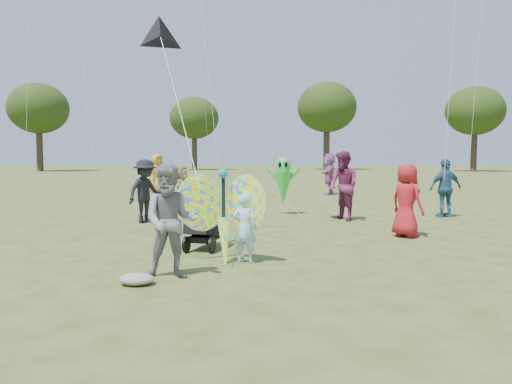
# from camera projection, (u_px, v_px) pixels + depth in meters

# --- Properties ---
(ground) EXTENTS (160.00, 160.00, 0.00)m
(ground) POSITION_uv_depth(u_px,v_px,m) (257.00, 269.00, 7.76)
(ground) COLOR #51592B
(ground) RESTS_ON ground
(child_girl) EXTENTS (0.48, 0.38, 1.15)m
(child_girl) POSITION_uv_depth(u_px,v_px,m) (245.00, 228.00, 8.21)
(child_girl) COLOR #A6DFEC
(child_girl) RESTS_ON ground
(adult_man) EXTENTS (0.91, 0.77, 1.65)m
(adult_man) POSITION_uv_depth(u_px,v_px,m) (171.00, 221.00, 7.17)
(adult_man) COLOR gray
(adult_man) RESTS_ON ground
(grey_bag) EXTENTS (0.48, 0.40, 0.15)m
(grey_bag) POSITION_uv_depth(u_px,v_px,m) (137.00, 279.00, 6.85)
(grey_bag) COLOR gray
(grey_bag) RESTS_ON ground
(crowd_a) EXTENTS (0.89, 0.92, 1.60)m
(crowd_a) POSITION_uv_depth(u_px,v_px,m) (407.00, 200.00, 10.80)
(crowd_a) COLOR #AE1B20
(crowd_a) RESTS_ON ground
(crowd_b) EXTENTS (1.08, 1.24, 1.67)m
(crowd_b) POSITION_uv_depth(u_px,v_px,m) (145.00, 191.00, 13.14)
(crowd_b) COLOR black
(crowd_b) RESTS_ON ground
(crowd_c) EXTENTS (1.07, 0.74, 1.68)m
(crowd_c) POSITION_uv_depth(u_px,v_px,m) (446.00, 188.00, 14.29)
(crowd_c) COLOR #2E5F80
(crowd_c) RESTS_ON ground
(crowd_d) EXTENTS (0.51, 1.37, 1.45)m
(crowd_d) POSITION_uv_depth(u_px,v_px,m) (182.00, 188.00, 16.28)
(crowd_d) COLOR tan
(crowd_d) RESTS_ON ground
(crowd_e) EXTENTS (1.11, 1.16, 1.89)m
(crowd_e) POSITION_uv_depth(u_px,v_px,m) (343.00, 186.00, 13.54)
(crowd_e) COLOR #72264F
(crowd_e) RESTS_ON ground
(crowd_g) EXTENTS (0.98, 1.07, 1.84)m
(crowd_g) POSITION_uv_depth(u_px,v_px,m) (157.00, 174.00, 22.97)
(crowd_g) COLOR gold
(crowd_g) RESTS_ON ground
(crowd_j) EXTENTS (0.77, 1.80, 1.88)m
(crowd_j) POSITION_uv_depth(u_px,v_px,m) (329.00, 174.00, 22.62)
(crowd_j) COLOR #AA619A
(crowd_j) RESTS_ON ground
(jogging_stroller) EXTENTS (0.60, 1.09, 1.09)m
(jogging_stroller) POSITION_uv_depth(u_px,v_px,m) (204.00, 217.00, 9.43)
(jogging_stroller) COLOR black
(jogging_stroller) RESTS_ON ground
(butterfly_kite) EXTENTS (1.74, 0.75, 1.76)m
(butterfly_kite) POSITION_uv_depth(u_px,v_px,m) (224.00, 215.00, 8.27)
(butterfly_kite) COLOR #FF2857
(butterfly_kite) RESTS_ON ground
(delta_kite_rig) EXTENTS (1.51, 1.93, 2.93)m
(delta_kite_rig) POSITION_uv_depth(u_px,v_px,m) (161.00, 38.00, 8.70)
(delta_kite_rig) COLOR black
(delta_kite_rig) RESTS_ON ground
(alien_kite) EXTENTS (1.12, 0.69, 1.74)m
(alien_kite) POSITION_uv_depth(u_px,v_px,m) (283.00, 182.00, 14.91)
(alien_kite) COLOR green
(alien_kite) RESTS_ON ground
(tree_line) EXTENTS (91.78, 33.60, 10.79)m
(tree_line) POSITION_uv_depth(u_px,v_px,m) (345.00, 106.00, 51.34)
(tree_line) COLOR #3A2D21
(tree_line) RESTS_ON ground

